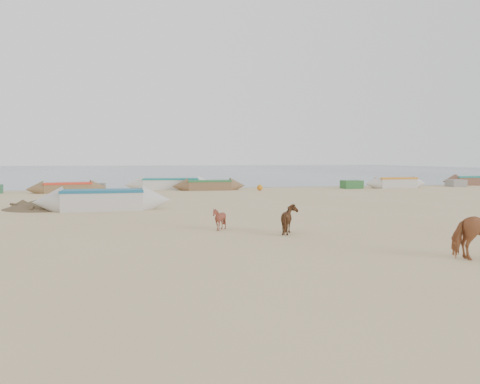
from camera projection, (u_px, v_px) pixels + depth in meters
name	position (u px, v px, depth m)	size (l,w,h in m)	color
ground	(265.00, 230.00, 15.69)	(140.00, 140.00, 0.00)	tan
sea	(160.00, 170.00, 95.66)	(160.00, 160.00, 0.00)	slate
calf_front	(219.00, 219.00, 15.60)	(0.62, 0.70, 0.77)	brown
calf_right	(291.00, 219.00, 14.89)	(0.92, 0.79, 0.93)	#56331C
near_canoe	(103.00, 200.00, 21.65)	(6.20, 1.41, 0.96)	beige
debris_pile	(46.00, 203.00, 22.58)	(3.93, 3.93, 0.53)	brown
waterline_canoes	(163.00, 185.00, 35.05)	(55.70, 4.08, 0.87)	brown
beach_clutter	(239.00, 186.00, 35.66)	(46.70, 3.09, 0.64)	#2D6440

